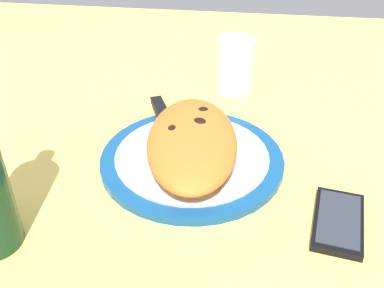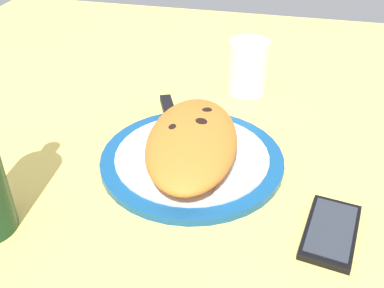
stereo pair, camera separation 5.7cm
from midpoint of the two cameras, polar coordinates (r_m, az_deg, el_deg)
The scene contains 7 objects.
ground_plane at distance 72.18cm, azimuth 2.25°, elevation -3.37°, with size 150.00×150.00×3.00cm, color #EACC60.
plate at distance 70.85cm, azimuth 2.29°, elevation -1.94°, with size 28.47×28.47×1.53cm.
calzone at distance 68.87cm, azimuth 2.24°, elevation 0.23°, with size 27.09×16.70×5.02cm.
fork at distance 69.44cm, azimuth 7.55°, elevation -2.08°, with size 16.46×3.39×0.40cm.
knife at distance 78.56cm, azimuth -0.54°, elevation 3.15°, with size 21.07×10.82×1.20cm.
smartphone at distance 62.52cm, azimuth 19.57°, elevation -10.35°, with size 12.75×8.17×1.16cm.
water_glass at distance 91.01cm, azimuth 8.81°, elevation 9.13°, with size 7.71×7.71×10.50cm.
Camera 2 is at (-55.90, -13.31, 42.26)cm, focal length 42.55 mm.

